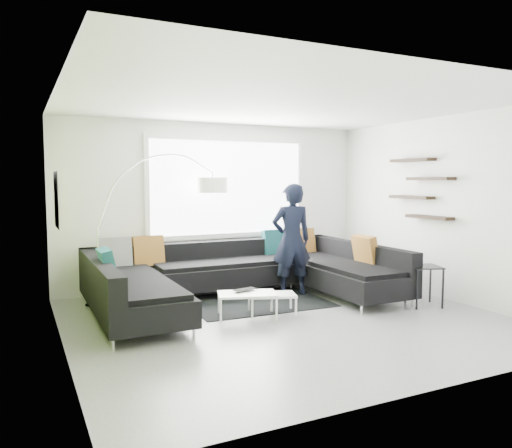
# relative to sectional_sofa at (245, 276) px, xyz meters

# --- Properties ---
(ground) EXTENTS (5.50, 5.50, 0.00)m
(ground) POSITION_rel_sectional_sofa_xyz_m (0.16, -1.01, -0.41)
(ground) COLOR slate
(ground) RESTS_ON ground
(room_shell) EXTENTS (5.54, 5.04, 2.82)m
(room_shell) POSITION_rel_sectional_sofa_xyz_m (0.20, -0.80, 1.40)
(room_shell) COLOR silver
(room_shell) RESTS_ON ground
(sectional_sofa) EXTENTS (4.35, 2.69, 0.94)m
(sectional_sofa) POSITION_rel_sectional_sofa_xyz_m (0.00, 0.00, 0.00)
(sectional_sofa) COLOR black
(sectional_sofa) RESTS_ON ground
(rug) EXTENTS (2.09, 1.55, 0.01)m
(rug) POSITION_rel_sectional_sofa_xyz_m (0.20, 0.01, -0.41)
(rug) COLOR black
(rug) RESTS_ON ground
(coffee_table) EXTENTS (1.13, 0.86, 0.33)m
(coffee_table) POSITION_rel_sectional_sofa_xyz_m (-0.08, -0.66, -0.25)
(coffee_table) COLOR white
(coffee_table) RESTS_ON ground
(arc_lamp) EXTENTS (2.08, 0.61, 2.23)m
(arc_lamp) POSITION_rel_sectional_sofa_xyz_m (-1.96, 0.72, 0.70)
(arc_lamp) COLOR white
(arc_lamp) RESTS_ON ground
(side_table) EXTENTS (0.54, 0.54, 0.59)m
(side_table) POSITION_rel_sectional_sofa_xyz_m (2.30, -1.25, -0.12)
(side_table) COLOR black
(side_table) RESTS_ON ground
(person) EXTENTS (0.79, 0.64, 1.77)m
(person) POSITION_rel_sectional_sofa_xyz_m (0.91, 0.20, 0.47)
(person) COLOR black
(person) RESTS_ON ground
(laptop) EXTENTS (0.45, 0.39, 0.03)m
(laptop) POSITION_rel_sectional_sofa_xyz_m (-0.24, -0.60, -0.07)
(laptop) COLOR black
(laptop) RESTS_ON coffee_table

